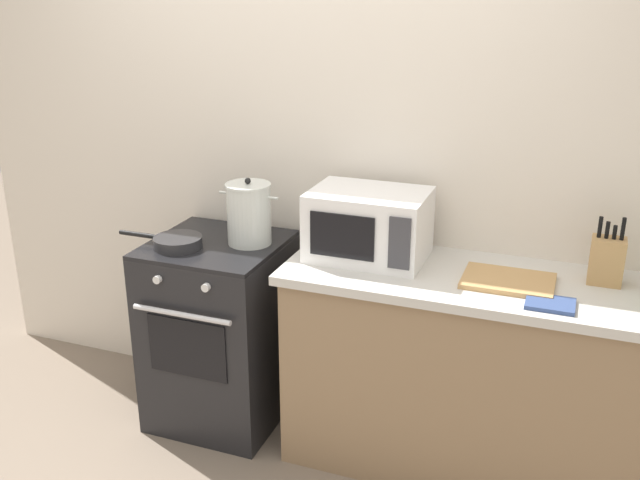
{
  "coord_description": "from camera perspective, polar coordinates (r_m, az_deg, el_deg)",
  "views": [
    {
      "loc": [
        1.2,
        -2.13,
        2.07
      ],
      "look_at": [
        0.17,
        0.6,
        1.0
      ],
      "focal_mm": 40.03,
      "sensor_mm": 36.0,
      "label": 1
    }
  ],
  "objects": [
    {
      "name": "frying_pan",
      "position": [
        3.31,
        -11.4,
        -0.15
      ],
      "size": [
        0.42,
        0.22,
        0.05
      ],
      "color": "#28282B",
      "rests_on": "stove"
    },
    {
      "name": "stock_pot",
      "position": [
        3.27,
        -5.7,
        2.11
      ],
      "size": [
        0.29,
        0.21,
        0.31
      ],
      "color": "silver",
      "rests_on": "stove"
    },
    {
      "name": "lower_cabinet_right",
      "position": [
        3.21,
        12.62,
        -10.91
      ],
      "size": [
        1.64,
        0.56,
        0.88
      ],
      "primitive_type": "cube",
      "color": "#8C7051",
      "rests_on": "ground_plane"
    },
    {
      "name": "countertop_right",
      "position": [
        3.01,
        13.28,
        -3.36
      ],
      "size": [
        1.7,
        0.6,
        0.04
      ],
      "primitive_type": "cube",
      "color": "beige",
      "rests_on": "lower_cabinet_right"
    },
    {
      "name": "cutting_board",
      "position": [
        2.97,
        14.81,
        -3.18
      ],
      "size": [
        0.36,
        0.26,
        0.02
      ],
      "primitive_type": "cube",
      "color": "tan",
      "rests_on": "countertop_right"
    },
    {
      "name": "back_wall",
      "position": [
        3.33,
        4.36,
        5.82
      ],
      "size": [
        4.4,
        0.1,
        2.5
      ],
      "primitive_type": "cube",
      "color": "silver",
      "rests_on": "ground_plane"
    },
    {
      "name": "stove",
      "position": [
        3.53,
        -8.0,
        -7.21
      ],
      "size": [
        0.6,
        0.64,
        0.92
      ],
      "color": "black",
      "rests_on": "ground_plane"
    },
    {
      "name": "oven_mitt",
      "position": [
        2.81,
        17.93,
        -4.87
      ],
      "size": [
        0.18,
        0.14,
        0.02
      ],
      "primitive_type": "cube",
      "color": "#33477A",
      "rests_on": "countertop_right"
    },
    {
      "name": "microwave",
      "position": [
        3.1,
        3.91,
        1.24
      ],
      "size": [
        0.5,
        0.37,
        0.3
      ],
      "color": "white",
      "rests_on": "countertop_right"
    },
    {
      "name": "knife_block",
      "position": [
        3.06,
        21.95,
        -1.49
      ],
      "size": [
        0.13,
        0.1,
        0.28
      ],
      "color": "tan",
      "rests_on": "countertop_right"
    }
  ]
}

